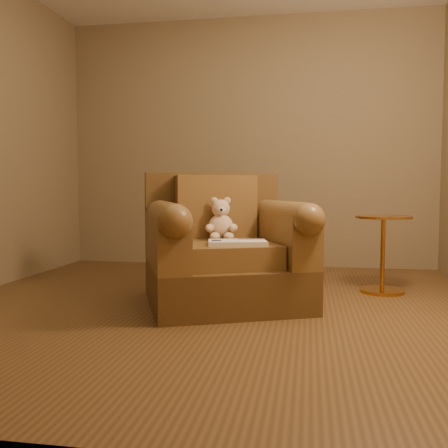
# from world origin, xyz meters

# --- Properties ---
(floor) EXTENTS (4.00, 4.00, 0.00)m
(floor) POSITION_xyz_m (0.00, 0.00, 0.00)
(floor) COLOR brown
(floor) RESTS_ON ground
(room) EXTENTS (4.02, 4.02, 2.71)m
(room) POSITION_xyz_m (0.00, 0.00, 1.71)
(room) COLOR #7F6C4E
(room) RESTS_ON ground
(armchair) EXTENTS (1.39, 1.36, 0.97)m
(armchair) POSITION_xyz_m (0.05, 0.13, 0.38)
(armchair) COLOR brown
(armchair) RESTS_ON floor
(teddy_bear) EXTENTS (0.23, 0.27, 0.33)m
(teddy_bear) POSITION_xyz_m (0.01, 0.21, 0.59)
(teddy_bear) COLOR beige
(teddy_bear) RESTS_ON armchair
(guidebook) EXTENTS (0.44, 0.31, 0.03)m
(guidebook) POSITION_xyz_m (0.19, -0.13, 0.48)
(guidebook) COLOR beige
(guidebook) RESTS_ON armchair
(side_table) EXTENTS (0.45, 0.45, 0.63)m
(side_table) POSITION_xyz_m (1.26, 0.72, 0.34)
(side_table) COLOR #C88437
(side_table) RESTS_ON floor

